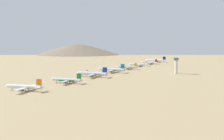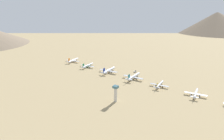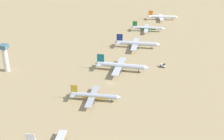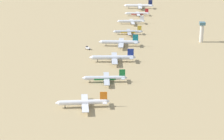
{
  "view_description": "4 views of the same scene",
  "coord_description": "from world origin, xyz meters",
  "px_view_note": "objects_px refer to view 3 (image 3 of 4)",
  "views": [
    {
      "loc": [
        -153.87,
        408.48,
        49.58
      ],
      "look_at": [
        1.16,
        30.78,
        4.57
      ],
      "focal_mm": 40.1,
      "sensor_mm": 36.0,
      "label": 1
    },
    {
      "loc": [
        -338.03,
        -154.9,
        142.89
      ],
      "look_at": [
        10.73,
        82.96,
        5.77
      ],
      "focal_mm": 33.95,
      "sensor_mm": 36.0,
      "label": 2
    },
    {
      "loc": [
        53.46,
        -217.85,
        117.64
      ],
      "look_at": [
        -1.79,
        12.82,
        6.57
      ],
      "focal_mm": 48.22,
      "sensor_mm": 36.0,
      "label": 3
    },
    {
      "loc": [
        -17.44,
        527.18,
        144.23
      ],
      "look_at": [
        6.55,
        125.49,
        3.53
      ],
      "focal_mm": 68.78,
      "sensor_mm": 36.0,
      "label": 4
    }
  ],
  "objects_px": {
    "parked_jet_3": "(94,96)",
    "parked_jet_6": "(147,28)",
    "control_tower": "(5,56)",
    "parked_jet_5": "(136,43)",
    "parked_jet_4": "(120,66)",
    "parked_jet_7": "(162,17)",
    "service_truck": "(163,65)"
  },
  "relations": [
    {
      "from": "parked_jet_3",
      "to": "parked_jet_4",
      "type": "distance_m",
      "value": 57.22
    },
    {
      "from": "parked_jet_3",
      "to": "control_tower",
      "type": "bearing_deg",
      "value": 160.94
    },
    {
      "from": "control_tower",
      "to": "parked_jet_7",
      "type": "bearing_deg",
      "value": 59.24
    },
    {
      "from": "parked_jet_3",
      "to": "service_truck",
      "type": "relative_size",
      "value": 7.28
    },
    {
      "from": "parked_jet_6",
      "to": "service_truck",
      "type": "height_order",
      "value": "parked_jet_6"
    },
    {
      "from": "parked_jet_6",
      "to": "parked_jet_7",
      "type": "relative_size",
      "value": 0.97
    },
    {
      "from": "parked_jet_7",
      "to": "control_tower",
      "type": "height_order",
      "value": "control_tower"
    },
    {
      "from": "service_truck",
      "to": "control_tower",
      "type": "height_order",
      "value": "control_tower"
    },
    {
      "from": "service_truck",
      "to": "parked_jet_6",
      "type": "bearing_deg",
      "value": 105.09
    },
    {
      "from": "control_tower",
      "to": "parked_jet_6",
      "type": "bearing_deg",
      "value": 53.53
    },
    {
      "from": "parked_jet_5",
      "to": "parked_jet_6",
      "type": "height_order",
      "value": "parked_jet_5"
    },
    {
      "from": "parked_jet_4",
      "to": "control_tower",
      "type": "xyz_separation_m",
      "value": [
        -100.71,
        -24.7,
        9.46
      ]
    },
    {
      "from": "parked_jet_4",
      "to": "parked_jet_7",
      "type": "distance_m",
      "value": 183.1
    },
    {
      "from": "parked_jet_5",
      "to": "parked_jet_6",
      "type": "distance_m",
      "value": 61.8
    },
    {
      "from": "parked_jet_5",
      "to": "parked_jet_6",
      "type": "relative_size",
      "value": 1.17
    },
    {
      "from": "parked_jet_6",
      "to": "control_tower",
      "type": "xyz_separation_m",
      "value": [
        -109.5,
        -148.12,
        10.23
      ]
    },
    {
      "from": "service_truck",
      "to": "parked_jet_3",
      "type": "bearing_deg",
      "value": -122.14
    },
    {
      "from": "parked_jet_3",
      "to": "parked_jet_7",
      "type": "height_order",
      "value": "parked_jet_7"
    },
    {
      "from": "service_truck",
      "to": "parked_jet_4",
      "type": "bearing_deg",
      "value": -156.09
    },
    {
      "from": "service_truck",
      "to": "control_tower",
      "type": "distance_m",
      "value": 144.86
    },
    {
      "from": "parked_jet_3",
      "to": "parked_jet_4",
      "type": "bearing_deg",
      "value": 81.52
    },
    {
      "from": "control_tower",
      "to": "parked_jet_4",
      "type": "bearing_deg",
      "value": 13.78
    },
    {
      "from": "parked_jet_3",
      "to": "parked_jet_5",
      "type": "height_order",
      "value": "parked_jet_5"
    },
    {
      "from": "parked_jet_7",
      "to": "service_truck",
      "type": "height_order",
      "value": "parked_jet_7"
    },
    {
      "from": "parked_jet_5",
      "to": "parked_jet_6",
      "type": "bearing_deg",
      "value": 86.19
    },
    {
      "from": "parked_jet_5",
      "to": "parked_jet_7",
      "type": "height_order",
      "value": "parked_jet_5"
    },
    {
      "from": "control_tower",
      "to": "parked_jet_5",
      "type": "bearing_deg",
      "value": 39.36
    },
    {
      "from": "parked_jet_3",
      "to": "parked_jet_6",
      "type": "distance_m",
      "value": 180.82
    },
    {
      "from": "service_truck",
      "to": "control_tower",
      "type": "xyz_separation_m",
      "value": [
        -138.29,
        -41.35,
        12.32
      ]
    },
    {
      "from": "parked_jet_3",
      "to": "parked_jet_7",
      "type": "distance_m",
      "value": 240.29
    },
    {
      "from": "parked_jet_6",
      "to": "control_tower",
      "type": "height_order",
      "value": "control_tower"
    },
    {
      "from": "parked_jet_6",
      "to": "service_truck",
      "type": "bearing_deg",
      "value": -74.91
    }
  ]
}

